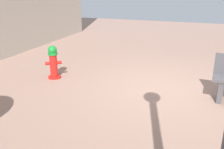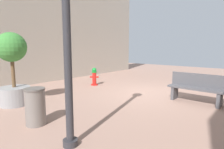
{
  "view_description": "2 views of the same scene",
  "coord_description": "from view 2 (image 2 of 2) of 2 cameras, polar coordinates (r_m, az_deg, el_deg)",
  "views": [
    {
      "loc": [
        -0.74,
        5.47,
        2.25
      ],
      "look_at": [
        0.83,
        1.22,
        0.65
      ],
      "focal_mm": 40.68,
      "sensor_mm": 36.0,
      "label": 1
    },
    {
      "loc": [
        -3.63,
        6.71,
        1.82
      ],
      "look_at": [
        1.26,
        0.73,
        0.71
      ],
      "focal_mm": 30.77,
      "sensor_mm": 36.0,
      "label": 2
    }
  ],
  "objects": [
    {
      "name": "fire_hydrant",
      "position": [
        9.21,
        -5.28,
        -0.58
      ],
      "size": [
        0.38,
        0.37,
        0.85
      ],
      "color": "red",
      "rests_on": "ground_plane"
    },
    {
      "name": "street_lamp",
      "position": [
        3.51,
        -13.55,
        20.25
      ],
      "size": [
        0.36,
        0.36,
        4.16
      ],
      "color": "#2D2D33",
      "rests_on": "ground_plane"
    },
    {
      "name": "ground_plane",
      "position": [
        7.84,
        10.62,
        -5.38
      ],
      "size": [
        23.4,
        23.4,
        0.0
      ],
      "primitive_type": "plane",
      "color": "#9E7A6B"
    },
    {
      "name": "planter_tree",
      "position": [
        6.73,
        -27.43,
        1.93
      ],
      "size": [
        0.96,
        0.96,
        2.27
      ],
      "color": "gray",
      "rests_on": "ground_plane"
    },
    {
      "name": "bench_near",
      "position": [
        6.89,
        23.84,
        -3.57
      ],
      "size": [
        1.79,
        0.52,
        0.95
      ],
      "color": "#4C4C51",
      "rests_on": "ground_plane"
    },
    {
      "name": "trash_bin",
      "position": [
        4.88,
        -21.83,
        -8.83
      ],
      "size": [
        0.48,
        0.48,
        0.88
      ],
      "color": "slate",
      "rests_on": "ground_plane"
    },
    {
      "name": "building_facade_right",
      "position": [
        10.22,
        -28.18,
        17.45
      ],
      "size": [
        0.7,
        18.0,
        7.26
      ],
      "primitive_type": "cube",
      "color": "#B2A899",
      "rests_on": "ground_plane"
    }
  ]
}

